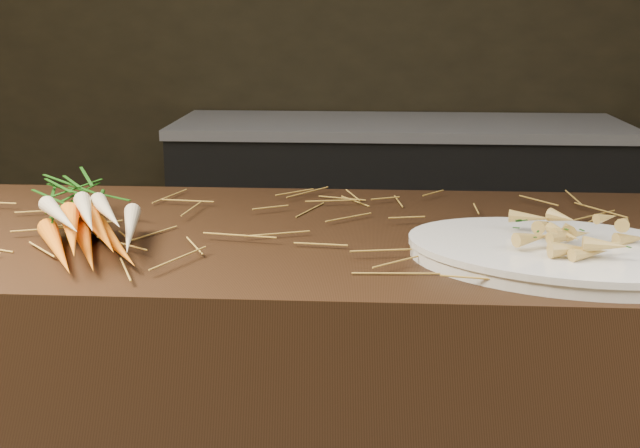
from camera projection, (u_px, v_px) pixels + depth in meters
The scene contains 5 objects.
back_counter at pixel (397, 221), 3.36m from camera, with size 1.82×0.62×0.84m.
straw_bedding at pixel (266, 226), 1.44m from camera, with size 1.40×0.60×0.02m, color #A6772B, non-canonical shape.
root_veg_bunch at pixel (79, 210), 1.40m from camera, with size 0.35×0.50×0.09m.
serving_platter at pixel (561, 257), 1.25m from camera, with size 0.48×0.32×0.03m, color white, non-canonical shape.
roasted_veg_heap at pixel (563, 232), 1.24m from camera, with size 0.23×0.17×0.05m, color gold, non-canonical shape.
Camera 1 is at (0.19, -1.08, 1.29)m, focal length 45.00 mm.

